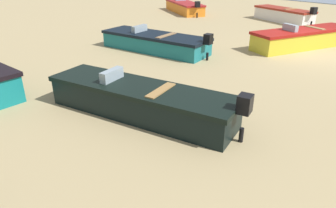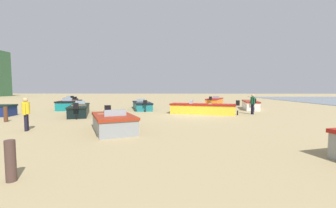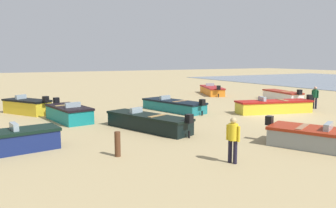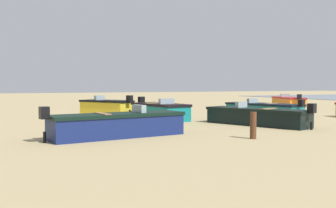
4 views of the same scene
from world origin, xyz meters
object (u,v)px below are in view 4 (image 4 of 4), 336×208
boat_orange_0 (288,101)px  boat_teal_8 (263,109)px  boat_navy_3 (118,125)px  boat_yellow_2 (107,108)px  mooring_post_mid_beach (253,125)px  boat_teal_6 (160,111)px  boat_black_5 (257,116)px

boat_orange_0 → boat_teal_8: size_ratio=0.98×
boat_orange_0 → boat_navy_3: bearing=-123.5°
boat_yellow_2 → mooring_post_mid_beach: size_ratio=3.81×
boat_teal_6 → boat_black_5: bearing=114.6°
boat_teal_6 → mooring_post_mid_beach: bearing=80.6°
boat_teal_6 → boat_teal_8: boat_teal_6 is taller
boat_yellow_2 → boat_teal_6: bearing=-96.7°
boat_yellow_2 → boat_navy_3: 9.86m
mooring_post_mid_beach → boat_teal_8: bearing=-40.3°
boat_yellow_2 → boat_teal_8: size_ratio=0.67×
boat_teal_8 → mooring_post_mid_beach: (-8.43, 7.14, 0.09)m
boat_teal_6 → boat_teal_8: 7.24m
boat_yellow_2 → boat_teal_8: bearing=-53.5°
boat_navy_3 → boat_black_5: 7.24m
boat_orange_0 → boat_teal_8: boat_orange_0 is taller
boat_navy_3 → boat_teal_8: size_ratio=1.00×
boat_navy_3 → boat_teal_6: 6.99m
boat_yellow_2 → boat_black_5: (-8.34, -4.92, -0.09)m
boat_teal_6 → boat_teal_8: size_ratio=0.76×
boat_navy_3 → boat_black_5: boat_navy_3 is taller
boat_yellow_2 → boat_teal_6: size_ratio=0.88×
boat_black_5 → boat_teal_6: size_ratio=1.30×
boat_yellow_2 → boat_teal_6: 4.35m
boat_black_5 → boat_orange_0: bearing=23.6°
boat_orange_0 → boat_yellow_2: 18.32m
boat_orange_0 → boat_teal_6: boat_teal_6 is taller
boat_yellow_2 → boat_orange_0: bearing=-19.4°
boat_teal_6 → mooring_post_mid_beach: boat_teal_6 is taller
boat_orange_0 → boat_navy_3: 24.27m
boat_orange_0 → boat_yellow_2: boat_yellow_2 is taller
boat_orange_0 → boat_teal_8: 11.60m
boat_orange_0 → mooring_post_mid_beach: (-16.01, 15.91, 0.06)m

